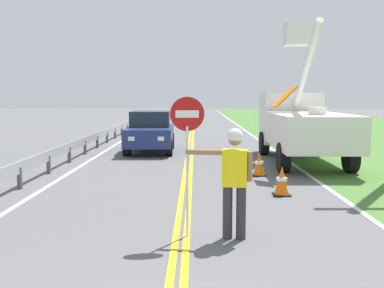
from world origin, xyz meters
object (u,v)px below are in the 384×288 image
flagger_worker (234,176)px  traffic_cone_lead (282,181)px  stop_sign_paddle (187,135)px  traffic_cone_mid (259,164)px  oncoming_sedan_nearest (150,132)px  utility_bucket_truck (300,122)px

flagger_worker → traffic_cone_lead: (1.41, 3.31, -0.71)m
flagger_worker → stop_sign_paddle: stop_sign_paddle is taller
traffic_cone_lead → traffic_cone_mid: 2.68m
oncoming_sedan_nearest → traffic_cone_lead: oncoming_sedan_nearest is taller
traffic_cone_mid → flagger_worker: bearing=-101.8°
stop_sign_paddle → traffic_cone_mid: (2.01, 5.88, -1.37)m
oncoming_sedan_nearest → traffic_cone_lead: 9.31m
utility_bucket_truck → traffic_cone_lead: (-1.72, -5.82, -1.06)m
utility_bucket_truck → traffic_cone_lead: size_ratio=9.76×
stop_sign_paddle → flagger_worker: bearing=-8.3°
stop_sign_paddle → oncoming_sedan_nearest: bearing=98.6°
traffic_cone_lead → oncoming_sedan_nearest: bearing=115.0°
stop_sign_paddle → traffic_cone_mid: 6.36m
stop_sign_paddle → oncoming_sedan_nearest: (-1.76, 11.63, -0.88)m
utility_bucket_truck → oncoming_sedan_nearest: bearing=155.2°
utility_bucket_truck → traffic_cone_mid: bearing=-120.9°
flagger_worker → utility_bucket_truck: (3.13, 9.13, 0.35)m
utility_bucket_truck → traffic_cone_mid: size_ratio=9.76×
stop_sign_paddle → oncoming_sedan_nearest: 11.79m
stop_sign_paddle → oncoming_sedan_nearest: size_ratio=0.56×
stop_sign_paddle → utility_bucket_truck: utility_bucket_truck is taller
utility_bucket_truck → traffic_cone_mid: utility_bucket_truck is taller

